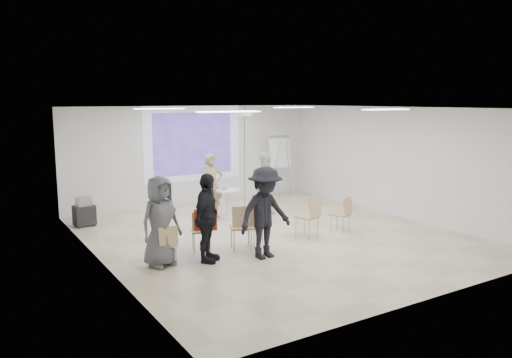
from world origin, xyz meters
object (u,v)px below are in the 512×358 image
pedestal_table (228,202)px  chair_left_mid (201,228)px  chair_far_left (167,242)px  audience_left (207,212)px  audience_outer (160,216)px  chair_right_inner (310,213)px  chair_right_far (343,211)px  laptop (241,225)px  player_right (267,180)px  audience_mid (265,207)px  av_cart (84,213)px  player_left (212,182)px  flipchart_easel (280,152)px  chair_left_inner (242,224)px  chair_center (260,224)px

pedestal_table → chair_left_mid: 3.04m
pedestal_table → chair_far_left: 4.03m
audience_left → audience_outer: 0.91m
chair_right_inner → audience_left: 2.87m
chair_right_far → laptop: chair_right_far is taller
audience_left → chair_far_left: bearing=122.4°
player_right → audience_outer: bearing=-133.2°
audience_mid → av_cart: bearing=113.1°
laptop → av_cart: bearing=-38.0°
player_right → audience_mid: bearing=-108.9°
chair_right_far → audience_mid: size_ratio=0.41×
pedestal_table → av_cart: size_ratio=1.16×
chair_right_far → audience_mid: audience_mid is taller
audience_outer → audience_mid: bearing=-34.2°
chair_far_left → laptop: (1.76, 0.19, 0.05)m
player_left → player_right: player_left is taller
pedestal_table → chair_right_inner: chair_right_inner is taller
chair_far_left → audience_outer: 0.53m
laptop → audience_outer: 1.92m
laptop → audience_outer: size_ratio=0.18×
player_right → audience_left: bearing=-124.2°
chair_far_left → chair_right_inner: size_ratio=0.83×
chair_right_inner → player_left: bearing=89.6°
flipchart_easel → chair_far_left: bearing=-139.2°
laptop → av_cart: (-2.40, 3.83, -0.19)m
audience_left → audience_mid: audience_mid is taller
pedestal_table → chair_right_inner: (0.71, -2.68, 0.12)m
chair_left_mid → chair_left_inner: chair_left_inner is taller
player_right → chair_far_left: player_right is taller
player_left → audience_mid: 3.80m
flipchart_easel → chair_left_inner: bearing=-129.5°
audience_mid → laptop: bearing=93.6°
chair_left_mid → audience_outer: bearing=-140.2°
player_left → chair_right_inner: (1.02, -3.03, -0.41)m
chair_center → laptop: bearing=-173.5°
chair_right_inner → audience_outer: 3.70m
chair_center → audience_outer: audience_outer is taller
player_left → audience_mid: bearing=-94.0°
chair_center → audience_left: 1.57m
chair_left_mid → audience_left: audience_left is taller
player_left → chair_left_inner: (-0.83, -3.07, -0.41)m
player_right → flipchart_easel: 2.50m
audience_outer → av_cart: bearing=81.6°
chair_center → audience_mid: 0.97m
chair_right_far → laptop: (-2.80, 0.10, 0.01)m
chair_left_mid → chair_right_inner: (2.63, -0.32, 0.05)m
player_left → audience_outer: player_left is taller
chair_left_mid → player_left: bearing=78.7°
chair_far_left → chair_left_inner: 1.73m
chair_right_far → audience_mid: bearing=171.2°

